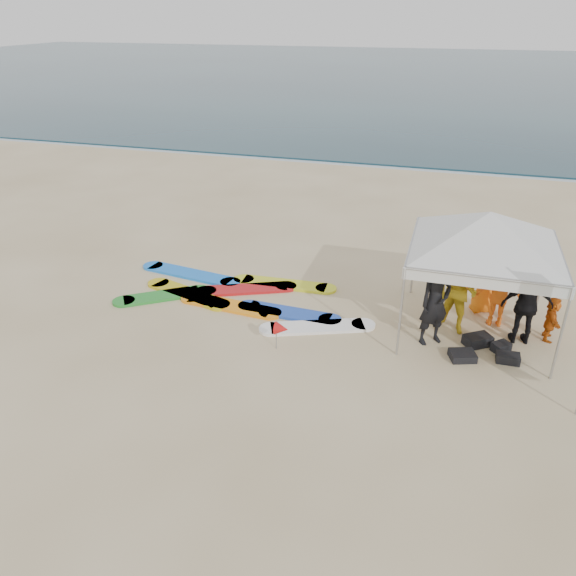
% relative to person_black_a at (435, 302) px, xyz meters
% --- Properties ---
extents(ground, '(120.00, 120.00, 0.00)m').
position_rel_person_black_a_xyz_m(ground, '(-2.69, -3.31, -0.95)').
color(ground, beige).
rests_on(ground, ground).
extents(ocean, '(160.00, 84.00, 0.08)m').
position_rel_person_black_a_xyz_m(ocean, '(-2.69, 56.69, -0.91)').
color(ocean, '#0C2633').
rests_on(ocean, ground).
extents(shoreline_foam, '(160.00, 1.20, 0.01)m').
position_rel_person_black_a_xyz_m(shoreline_foam, '(-2.69, 14.89, -0.95)').
color(shoreline_foam, silver).
rests_on(shoreline_foam, ground).
extents(person_black_a, '(0.83, 0.79, 1.91)m').
position_rel_person_black_a_xyz_m(person_black_a, '(0.00, 0.00, 0.00)').
color(person_black_a, black).
rests_on(person_black_a, ground).
extents(person_yellow, '(1.17, 1.09, 1.92)m').
position_rel_person_black_a_xyz_m(person_yellow, '(0.41, 0.62, 0.01)').
color(person_yellow, gold).
rests_on(person_yellow, ground).
extents(person_orange_a, '(1.12, 0.65, 1.73)m').
position_rel_person_black_a_xyz_m(person_orange_a, '(1.34, 1.20, -0.09)').
color(person_orange_a, orange).
rests_on(person_orange_a, ground).
extents(person_black_b, '(1.10, 0.60, 1.78)m').
position_rel_person_black_a_xyz_m(person_black_b, '(1.84, 0.55, -0.06)').
color(person_black_b, black).
rests_on(person_black_b, ground).
extents(person_orange_b, '(0.98, 0.85, 1.68)m').
position_rel_person_black_a_xyz_m(person_orange_b, '(1.06, 1.75, -0.11)').
color(person_orange_b, orange).
rests_on(person_orange_b, ground).
extents(person_seated, '(0.35, 0.94, 1.00)m').
position_rel_person_black_a_xyz_m(person_seated, '(2.42, 0.84, -0.45)').
color(person_seated, '#C65611').
rests_on(person_seated, ground).
extents(canopy_tent, '(4.18, 4.18, 3.15)m').
position_rel_person_black_a_xyz_m(canopy_tent, '(0.85, 0.77, 1.79)').
color(canopy_tent, '#A5A5A8').
rests_on(canopy_tent, ground).
extents(marker_pennant, '(0.28, 0.28, 0.64)m').
position_rel_person_black_a_xyz_m(marker_pennant, '(-2.96, -1.21, -0.46)').
color(marker_pennant, '#A5A5A8').
rests_on(marker_pennant, ground).
extents(gear_pile, '(1.41, 1.23, 0.22)m').
position_rel_person_black_a_xyz_m(gear_pile, '(1.09, -0.15, -0.86)').
color(gear_pile, black).
rests_on(gear_pile, ground).
extents(surfboard_spread, '(6.27, 2.82, 0.07)m').
position_rel_person_black_a_xyz_m(surfboard_spread, '(-4.73, 0.71, -0.92)').
color(surfboard_spread, '#268C2D').
rests_on(surfboard_spread, ground).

